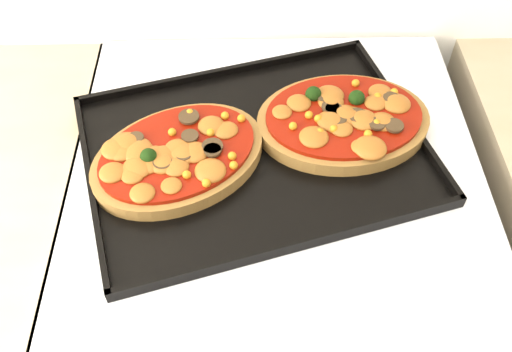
{
  "coord_description": "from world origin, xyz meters",
  "views": [
    {
      "loc": [
        -0.08,
        1.17,
        1.53
      ],
      "look_at": [
        -0.07,
        1.67,
        0.92
      ],
      "focal_mm": 40.0,
      "sensor_mm": 36.0,
      "label": 1
    }
  ],
  "objects_px": {
    "stove": "(270,309)",
    "pizza_right": "(343,119)",
    "pizza_left": "(178,155)",
    "baking_tray": "(255,148)"
  },
  "relations": [
    {
      "from": "baking_tray",
      "to": "stove",
      "type": "bearing_deg",
      "value": -53.13
    },
    {
      "from": "pizza_right",
      "to": "stove",
      "type": "bearing_deg",
      "value": -147.73
    },
    {
      "from": "stove",
      "to": "pizza_right",
      "type": "xyz_separation_m",
      "value": [
        0.1,
        0.06,
        0.48
      ]
    },
    {
      "from": "pizza_left",
      "to": "pizza_right",
      "type": "relative_size",
      "value": 0.98
    },
    {
      "from": "pizza_left",
      "to": "pizza_right",
      "type": "height_order",
      "value": "same"
    },
    {
      "from": "baking_tray",
      "to": "pizza_left",
      "type": "relative_size",
      "value": 1.9
    },
    {
      "from": "stove",
      "to": "pizza_left",
      "type": "bearing_deg",
      "value": -179.25
    },
    {
      "from": "baking_tray",
      "to": "pizza_right",
      "type": "distance_m",
      "value": 0.14
    },
    {
      "from": "stove",
      "to": "baking_tray",
      "type": "height_order",
      "value": "baking_tray"
    },
    {
      "from": "baking_tray",
      "to": "pizza_right",
      "type": "bearing_deg",
      "value": 1.21
    }
  ]
}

